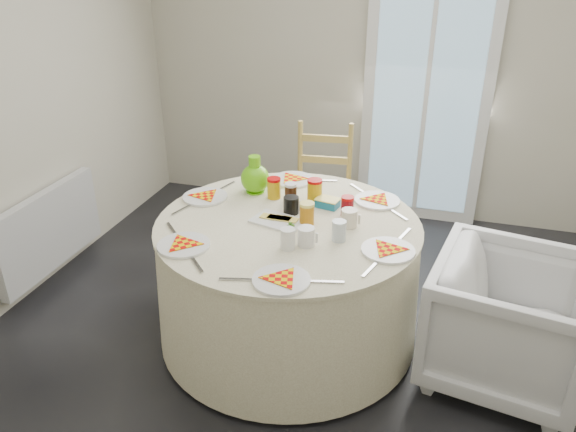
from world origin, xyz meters
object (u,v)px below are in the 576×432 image
(wooden_chair, at_px, (321,194))
(armchair, at_px, (509,318))
(green_pitcher, at_px, (255,176))
(radiator, at_px, (49,230))
(table, at_px, (288,281))

(wooden_chair, xyz_separation_m, armchair, (1.28, -1.09, -0.08))
(armchair, relative_size, green_pitcher, 3.45)
(wooden_chair, bearing_deg, armchair, -47.12)
(armchair, height_order, green_pitcher, green_pitcher)
(radiator, distance_m, wooden_chair, 1.93)
(table, height_order, wooden_chair, wooden_chair)
(radiator, height_order, green_pitcher, green_pitcher)
(radiator, height_order, table, table)
(radiator, relative_size, wooden_chair, 1.02)
(table, height_order, armchair, armchair)
(wooden_chair, distance_m, armchair, 1.68)
(wooden_chair, bearing_deg, green_pitcher, -116.40)
(table, bearing_deg, armchair, -1.27)
(radiator, relative_size, table, 0.66)
(green_pitcher, bearing_deg, wooden_chair, 55.01)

